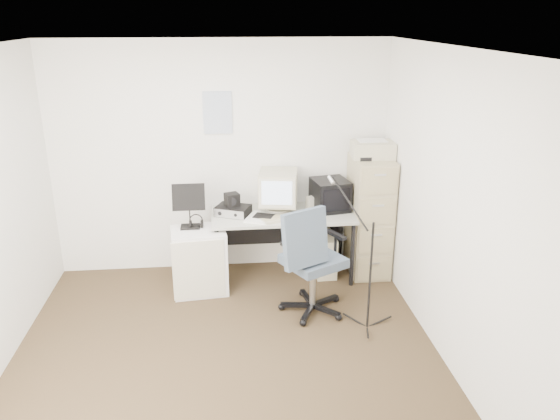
{
  "coord_description": "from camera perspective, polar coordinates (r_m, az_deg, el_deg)",
  "views": [
    {
      "loc": [
        0.05,
        -3.94,
        2.73
      ],
      "look_at": [
        0.55,
        0.95,
        0.95
      ],
      "focal_mm": 35.0,
      "sensor_mm": 36.0,
      "label": 1
    }
  ],
  "objects": [
    {
      "name": "wall_calendar",
      "position": [
        5.81,
        -6.55,
        10.07
      ],
      "size": [
        0.3,
        0.02,
        0.44
      ],
      "primitive_type": "cube",
      "color": "white",
      "rests_on": "wall_back"
    },
    {
      "name": "radio_speaker",
      "position": [
        5.71,
        -5.04,
        1.08
      ],
      "size": [
        0.17,
        0.17,
        0.14
      ],
      "primitive_type": "cube",
      "rotation": [
        0.0,
        0.0,
        0.35
      ],
      "color": "black",
      "rests_on": "radio_receiver"
    },
    {
      "name": "crt_monitor",
      "position": [
        5.79,
        -0.19,
        1.98
      ],
      "size": [
        0.45,
        0.47,
        0.43
      ],
      "primitive_type": "cube",
      "rotation": [
        0.0,
        0.0,
        -0.16
      ],
      "color": "#C5BE8D",
      "rests_on": "desk"
    },
    {
      "name": "music_stand",
      "position": [
        5.55,
        -9.47,
        0.48
      ],
      "size": [
        0.34,
        0.21,
        0.48
      ],
      "primitive_type": "cube",
      "rotation": [
        0.0,
        0.0,
        0.13
      ],
      "color": "black",
      "rests_on": "side_cart"
    },
    {
      "name": "headphones",
      "position": [
        5.61,
        -8.75,
        -1.35
      ],
      "size": [
        0.19,
        0.19,
        0.03
      ],
      "primitive_type": "torus",
      "rotation": [
        0.0,
        0.0,
        0.33
      ],
      "color": "black",
      "rests_on": "side_cart"
    },
    {
      "name": "filing_cabinet",
      "position": [
        6.0,
        9.3,
        -0.64
      ],
      "size": [
        0.4,
        0.6,
        1.3
      ],
      "primitive_type": "cube",
      "color": "tan",
      "rests_on": "floor"
    },
    {
      "name": "radio_receiver",
      "position": [
        5.74,
        -4.92,
        -0.04
      ],
      "size": [
        0.41,
        0.36,
        0.1
      ],
      "primitive_type": "cube",
      "rotation": [
        0.0,
        0.0,
        -0.4
      ],
      "color": "black",
      "rests_on": "desk"
    },
    {
      "name": "wall_right",
      "position": [
        4.56,
        17.11,
        0.05
      ],
      "size": [
        0.02,
        3.6,
        2.5
      ],
      "primitive_type": "cube",
      "color": "white",
      "rests_on": "ground"
    },
    {
      "name": "papers",
      "position": [
        5.63,
        -2.12,
        -0.79
      ],
      "size": [
        0.35,
        0.4,
        0.02
      ],
      "primitive_type": "cube",
      "rotation": [
        0.0,
        0.0,
        -0.39
      ],
      "color": "white",
      "rests_on": "desk"
    },
    {
      "name": "desk_speaker",
      "position": [
        5.87,
        3.2,
        0.7
      ],
      "size": [
        0.1,
        0.1,
        0.15
      ],
      "primitive_type": "cube",
      "rotation": [
        0.0,
        0.0,
        0.41
      ],
      "color": "beige",
      "rests_on": "desk"
    },
    {
      "name": "office_chair",
      "position": [
        5.15,
        3.5,
        -5.1
      ],
      "size": [
        0.87,
        0.87,
        1.11
      ],
      "primitive_type": "cube",
      "rotation": [
        0.0,
        0.0,
        0.5
      ],
      "color": "#495361",
      "rests_on": "floor"
    },
    {
      "name": "ceiling",
      "position": [
        3.95,
        -6.83,
        16.44
      ],
      "size": [
        3.6,
        3.6,
        0.01
      ],
      "primitive_type": "cube",
      "color": "white",
      "rests_on": "ground"
    },
    {
      "name": "wall_front",
      "position": [
        2.6,
        -6.06,
        -14.88
      ],
      "size": [
        3.6,
        0.02,
        2.5
      ],
      "primitive_type": "cube",
      "color": "white",
      "rests_on": "ground"
    },
    {
      "name": "floor",
      "position": [
        4.8,
        -5.57,
        -14.97
      ],
      "size": [
        3.6,
        3.6,
        0.01
      ],
      "primitive_type": "cube",
      "color": "#413320",
      "rests_on": "ground"
    },
    {
      "name": "mic_stand",
      "position": [
        4.9,
        9.51,
        -5.19
      ],
      "size": [
        0.03,
        0.03,
        1.35
      ],
      "primitive_type": "cylinder",
      "rotation": [
        0.0,
        0.0,
        1.95
      ],
      "color": "black",
      "rests_on": "floor"
    },
    {
      "name": "pc_tower",
      "position": [
        6.08,
        4.56,
        -4.5
      ],
      "size": [
        0.23,
        0.49,
        0.45
      ],
      "primitive_type": "cube",
      "rotation": [
        0.0,
        0.0,
        0.03
      ],
      "color": "#C5BE8D",
      "rests_on": "floor"
    },
    {
      "name": "wall_back",
      "position": [
        5.93,
        -6.17,
        5.33
      ],
      "size": [
        3.6,
        0.02,
        2.5
      ],
      "primitive_type": "cube",
      "color": "white",
      "rests_on": "ground"
    },
    {
      "name": "crt_tv",
      "position": [
        5.88,
        5.25,
        1.61
      ],
      "size": [
        0.42,
        0.44,
        0.33
      ],
      "primitive_type": "cube",
      "rotation": [
        0.0,
        0.0,
        0.17
      ],
      "color": "black",
      "rests_on": "desk"
    },
    {
      "name": "desk",
      "position": [
        5.91,
        0.28,
        -3.67
      ],
      "size": [
        1.5,
        0.7,
        0.73
      ],
      "primitive_type": "cube",
      "color": "beige",
      "rests_on": "floor"
    },
    {
      "name": "printer",
      "position": [
        5.81,
        9.66,
        6.23
      ],
      "size": [
        0.46,
        0.33,
        0.17
      ],
      "primitive_type": "cube",
      "rotation": [
        0.0,
        0.0,
        -0.07
      ],
      "color": "#C5BE8D",
      "rests_on": "filing_cabinet"
    },
    {
      "name": "keyboard",
      "position": [
        5.61,
        0.23,
        -0.82
      ],
      "size": [
        0.49,
        0.32,
        0.03
      ],
      "primitive_type": "cube",
      "rotation": [
        0.0,
        0.0,
        0.37
      ],
      "color": "#C5BE8D",
      "rests_on": "desk"
    },
    {
      "name": "side_cart",
      "position": [
        5.68,
        -8.41,
        -5.26
      ],
      "size": [
        0.58,
        0.49,
        0.67
      ],
      "primitive_type": "cube",
      "rotation": [
        0.0,
        0.0,
        0.11
      ],
      "color": "white",
      "rests_on": "floor"
    },
    {
      "name": "mouse",
      "position": [
        5.59,
        3.34,
        -0.91
      ],
      "size": [
        0.07,
        0.11,
        0.03
      ],
      "primitive_type": "cube",
      "rotation": [
        0.0,
        0.0,
        -0.07
      ],
      "color": "black",
      "rests_on": "desk"
    }
  ]
}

